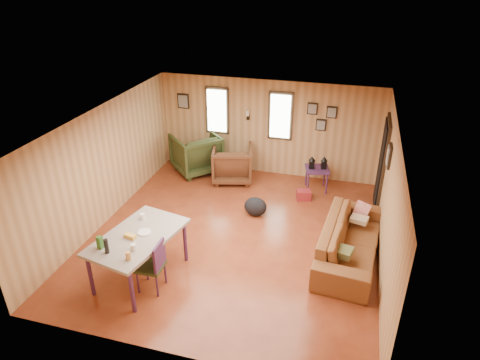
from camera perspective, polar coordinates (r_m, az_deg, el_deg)
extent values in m
cube|color=brown|center=(8.60, -0.72, -7.47)|extent=(5.50, 6.00, 0.02)
cube|color=#997C5B|center=(7.49, -0.82, 7.92)|extent=(5.50, 6.00, 0.02)
cube|color=tan|center=(10.65, 3.78, 6.93)|extent=(5.50, 0.02, 2.40)
cube|color=tan|center=(5.64, -9.57, -14.07)|extent=(5.50, 0.02, 2.40)
cube|color=tan|center=(9.07, -17.78, 1.86)|extent=(0.02, 6.00, 2.40)
cube|color=tan|center=(7.76, 19.23, -2.81)|extent=(0.02, 6.00, 2.40)
cube|color=black|center=(10.82, -3.04, 9.24)|extent=(0.60, 0.05, 1.20)
cube|color=#E0F2D1|center=(10.79, -3.11, 9.17)|extent=(0.48, 0.04, 1.06)
cube|color=black|center=(10.45, 5.41, 8.49)|extent=(0.60, 0.05, 1.20)
cube|color=#E0F2D1|center=(10.41, 5.37, 8.42)|extent=(0.48, 0.04, 1.06)
cube|color=black|center=(10.62, 1.08, 8.35)|extent=(0.07, 0.05, 0.12)
cylinder|color=silver|center=(10.52, 1.01, 8.92)|extent=(0.07, 0.07, 0.14)
cube|color=black|center=(9.59, 18.46, 1.84)|extent=(0.06, 1.00, 2.05)
cube|color=black|center=(9.59, 18.22, 1.87)|extent=(0.04, 0.82, 1.90)
cube|color=black|center=(10.28, 9.64, 9.37)|extent=(0.24, 0.04, 0.28)
cube|color=#9E998C|center=(10.25, 9.62, 9.32)|extent=(0.19, 0.02, 0.22)
cube|color=black|center=(10.26, 12.14, 8.82)|extent=(0.24, 0.04, 0.28)
cube|color=#9E998C|center=(10.23, 12.12, 8.77)|extent=(0.19, 0.02, 0.22)
cube|color=black|center=(10.38, 10.74, 7.23)|extent=(0.24, 0.04, 0.28)
cube|color=#9E998C|center=(10.35, 10.73, 7.18)|extent=(0.19, 0.02, 0.22)
cube|color=black|center=(11.08, -7.56, 10.39)|extent=(0.30, 0.04, 0.38)
cube|color=#9E998C|center=(11.05, -7.62, 10.35)|extent=(0.24, 0.02, 0.31)
cube|color=black|center=(8.31, 19.30, 3.06)|extent=(0.04, 0.34, 0.42)
cube|color=#9E998C|center=(8.30, 19.10, 3.09)|extent=(0.02, 0.27, 0.34)
imported|color=brown|center=(8.02, 14.57, -7.15)|extent=(0.94, 2.50, 0.95)
imported|color=#4F2B17|center=(10.48, -1.03, 2.42)|extent=(1.14, 1.10, 0.98)
imported|color=#2F391A|center=(10.97, -5.86, 3.82)|extent=(1.47, 1.47, 1.10)
cube|color=#4C2452|center=(11.11, -5.08, 4.17)|extent=(0.58, 0.53, 0.04)
cube|color=#4C2452|center=(11.26, -5.00, 2.43)|extent=(0.53, 0.48, 0.03)
cylinder|color=#4C2452|center=(11.12, -6.47, 2.53)|extent=(0.04, 0.04, 0.54)
cylinder|color=#4C2452|center=(10.99, -4.17, 2.32)|extent=(0.04, 0.04, 0.54)
cylinder|color=#4C2452|center=(11.47, -5.84, 3.35)|extent=(0.04, 0.04, 0.54)
cylinder|color=#4C2452|center=(11.34, -3.61, 3.16)|extent=(0.04, 0.04, 0.54)
cube|color=brown|center=(11.11, -5.70, 4.63)|extent=(0.10, 0.03, 0.13)
cube|color=brown|center=(11.05, -4.60, 4.52)|extent=(0.09, 0.02, 0.12)
cube|color=#4C2452|center=(10.16, 10.26, 1.44)|extent=(0.64, 0.64, 0.04)
cylinder|color=#4C2452|center=(10.06, 9.05, -0.45)|extent=(0.05, 0.05, 0.54)
cylinder|color=#4C2452|center=(10.12, 11.48, -0.50)|extent=(0.05, 0.05, 0.54)
cylinder|color=#4C2452|center=(10.45, 8.84, 0.65)|extent=(0.05, 0.05, 0.54)
cylinder|color=#4C2452|center=(10.50, 11.18, 0.60)|extent=(0.05, 0.05, 0.54)
cube|color=black|center=(10.09, 9.52, 2.07)|extent=(0.14, 0.14, 0.19)
cone|color=black|center=(10.03, 9.59, 2.85)|extent=(0.19, 0.19, 0.11)
cube|color=black|center=(10.13, 11.10, 2.02)|extent=(0.14, 0.14, 0.19)
cone|color=black|center=(10.07, 11.18, 2.80)|extent=(0.19, 0.19, 0.11)
cube|color=maroon|center=(9.88, 8.48, -1.99)|extent=(0.37, 0.30, 0.23)
ellipsoid|color=black|center=(9.14, 2.07, -3.56)|extent=(0.59, 0.53, 0.42)
cube|color=brown|center=(7.57, 13.29, -9.20)|extent=(0.44, 0.38, 0.12)
cube|color=red|center=(8.70, 15.97, -3.78)|extent=(0.34, 0.16, 0.33)
cube|color=tan|center=(8.54, 15.61, -5.07)|extent=(0.37, 0.31, 0.09)
cube|color=gray|center=(7.31, -13.49, -7.38)|extent=(1.32, 1.84, 0.06)
cylinder|color=#4C2452|center=(7.41, -19.33, -11.86)|extent=(0.08, 0.08, 0.80)
cylinder|color=#4C2452|center=(6.92, -14.21, -14.23)|extent=(0.08, 0.08, 0.80)
cylinder|color=#4C2452|center=(8.23, -12.27, -6.50)|extent=(0.08, 0.08, 0.80)
cylinder|color=#4C2452|center=(7.79, -7.33, -8.19)|extent=(0.08, 0.08, 0.80)
cylinder|color=silver|center=(6.95, -14.03, -8.67)|extent=(0.11, 0.11, 0.10)
cylinder|color=silver|center=(7.69, -12.87, -4.75)|extent=(0.11, 0.11, 0.10)
cube|color=#2A5920|center=(7.10, -18.18, -7.91)|extent=(0.09, 0.09, 0.21)
cylinder|color=black|center=(6.96, -17.38, -8.41)|extent=(0.08, 0.08, 0.25)
cylinder|color=tan|center=(6.76, -14.68, -9.73)|extent=(0.09, 0.09, 0.13)
cylinder|color=silver|center=(7.33, -12.64, -6.82)|extent=(0.26, 0.26, 0.02)
cube|color=gold|center=(7.24, -14.45, -7.28)|extent=(0.21, 0.13, 0.07)
cube|color=#2F391A|center=(7.26, -11.85, -11.20)|extent=(0.43, 0.43, 0.05)
cube|color=#4C2452|center=(7.04, -10.71, -9.89)|extent=(0.05, 0.40, 0.46)
cylinder|color=#4C2452|center=(7.35, -13.46, -13.13)|extent=(0.04, 0.04, 0.44)
cylinder|color=#4C2452|center=(7.22, -11.00, -13.67)|extent=(0.04, 0.04, 0.44)
cylinder|color=#4C2452|center=(7.58, -12.33, -11.57)|extent=(0.04, 0.04, 0.44)
cylinder|color=#4C2452|center=(7.45, -9.93, -12.05)|extent=(0.04, 0.04, 0.44)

